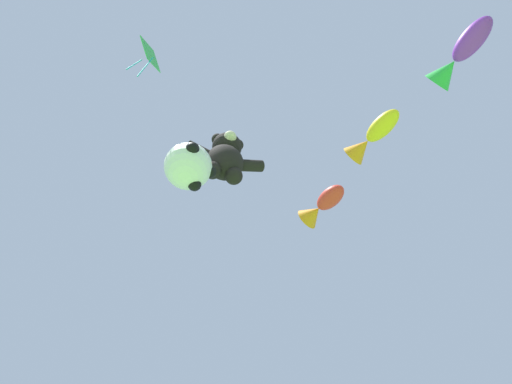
{
  "coord_description": "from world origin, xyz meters",
  "views": [
    {
      "loc": [
        -0.59,
        2.87,
        1.16
      ],
      "look_at": [
        0.68,
        6.93,
        7.88
      ],
      "focal_mm": 28.0,
      "sensor_mm": 36.0,
      "label": 1
    }
  ],
  "objects": [
    {
      "name": "fish_kite_violet",
      "position": [
        4.58,
        3.64,
        10.67
      ],
      "size": [
        0.94,
        1.8,
        0.66
      ],
      "color": "purple"
    },
    {
      "name": "fish_kite_crimson",
      "position": [
        3.34,
        8.78,
        11.15
      ],
      "size": [
        1.17,
        1.67,
        0.72
      ],
      "color": "red"
    },
    {
      "name": "diamond_kite",
      "position": [
        -2.67,
        6.44,
        12.78
      ],
      "size": [
        0.75,
        0.89,
        2.64
      ],
      "color": "green"
    },
    {
      "name": "soccer_ball_kite",
      "position": [
        -0.74,
        7.18,
        8.61
      ],
      "size": [
        1.12,
        1.12,
        1.03
      ],
      "color": "white"
    },
    {
      "name": "fish_kite_goldfin",
      "position": [
        3.66,
        6.19,
        10.89
      ],
      "size": [
        1.1,
        1.75,
        0.65
      ],
      "color": "yellow"
    },
    {
      "name": "teddy_bear_kite",
      "position": [
        0.04,
        7.4,
        9.91
      ],
      "size": [
        2.0,
        0.88,
        2.03
      ],
      "color": "black"
    }
  ]
}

